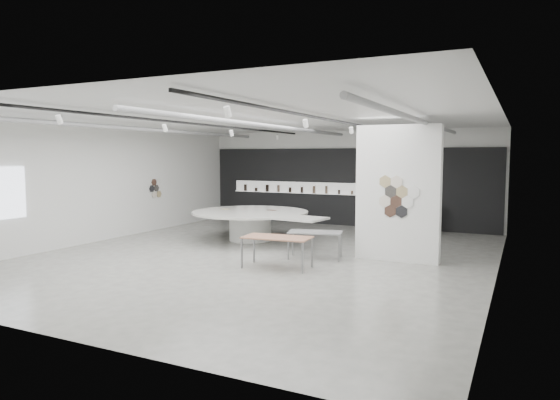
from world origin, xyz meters
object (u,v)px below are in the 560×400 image
at_px(sample_table_stone, 315,234).
at_px(kitchen_counter, 412,217).
at_px(partition_column, 398,193).
at_px(sample_table_wood, 277,239).
at_px(display_island, 252,221).

distance_m(sample_table_stone, kitchen_counter, 6.36).
height_order(partition_column, sample_table_wood, partition_column).
xyz_separation_m(partition_column, sample_table_stone, (-2.06, -0.71, -1.12)).
distance_m(display_island, sample_table_stone, 3.48).
bearing_deg(sample_table_wood, kitchen_counter, 77.06).
bearing_deg(kitchen_counter, display_island, -138.21).
bearing_deg(sample_table_stone, kitchen_counter, 77.76).
distance_m(partition_column, kitchen_counter, 5.69).
height_order(partition_column, display_island, partition_column).
xyz_separation_m(partition_column, display_island, (-5.04, 1.09, -1.16)).
bearing_deg(display_island, kitchen_counter, 53.31).
height_order(sample_table_stone, kitchen_counter, kitchen_counter).
distance_m(partition_column, display_island, 5.29).
xyz_separation_m(display_island, kitchen_counter, (4.33, 4.42, -0.11)).
bearing_deg(kitchen_counter, sample_table_stone, -106.03).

